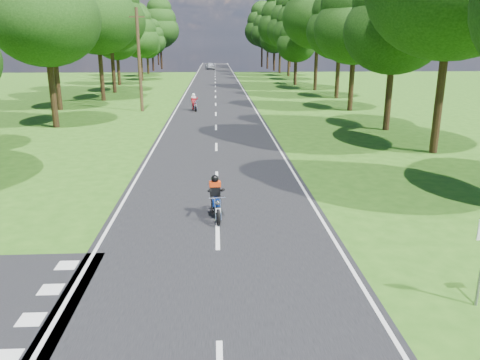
{
  "coord_description": "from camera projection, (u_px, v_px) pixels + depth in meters",
  "views": [
    {
      "loc": [
        -0.0,
        -10.57,
        5.4
      ],
      "look_at": [
        0.75,
        4.0,
        1.1
      ],
      "focal_mm": 35.0,
      "sensor_mm": 36.0,
      "label": 1
    }
  ],
  "objects": [
    {
      "name": "ground",
      "position": [
        218.0,
        268.0,
        11.65
      ],
      "size": [
        160.0,
        160.0,
        0.0
      ],
      "primitive_type": "plane",
      "color": "#295914",
      "rests_on": "ground"
    },
    {
      "name": "rider_far_red",
      "position": [
        194.0,
        102.0,
        38.11
      ],
      "size": [
        0.89,
        1.77,
        1.41
      ],
      "primitive_type": null,
      "rotation": [
        0.0,
        0.0,
        0.2
      ],
      "color": "#B30D29",
      "rests_on": "main_road"
    },
    {
      "name": "distant_car",
      "position": [
        210.0,
        66.0,
        96.67
      ],
      "size": [
        2.32,
        4.47,
        1.45
      ],
      "primitive_type": "imported",
      "rotation": [
        0.0,
        0.0,
        0.15
      ],
      "color": "#B7BABF",
      "rests_on": "main_road"
    },
    {
      "name": "main_road",
      "position": [
        215.0,
        86.0,
        59.54
      ],
      "size": [
        7.0,
        140.0,
        0.02
      ],
      "primitive_type": "cube",
      "color": "black",
      "rests_on": "ground"
    },
    {
      "name": "rider_near_blue",
      "position": [
        216.0,
        197.0,
        14.8
      ],
      "size": [
        0.7,
        1.68,
        1.36
      ],
      "primitive_type": null,
      "rotation": [
        0.0,
        0.0,
        0.1
      ],
      "color": "navy",
      "rests_on": "main_road"
    },
    {
      "name": "treeline",
      "position": [
        224.0,
        22.0,
        66.92
      ],
      "size": [
        40.0,
        115.35,
        14.78
      ],
      "color": "black",
      "rests_on": "ground"
    },
    {
      "name": "road_markings",
      "position": [
        214.0,
        88.0,
        57.73
      ],
      "size": [
        7.4,
        140.0,
        0.01
      ],
      "color": "silver",
      "rests_on": "main_road"
    },
    {
      "name": "telegraph_pole",
      "position": [
        139.0,
        60.0,
        37.02
      ],
      "size": [
        1.2,
        0.26,
        8.0
      ],
      "color": "#382616",
      "rests_on": "ground"
    }
  ]
}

